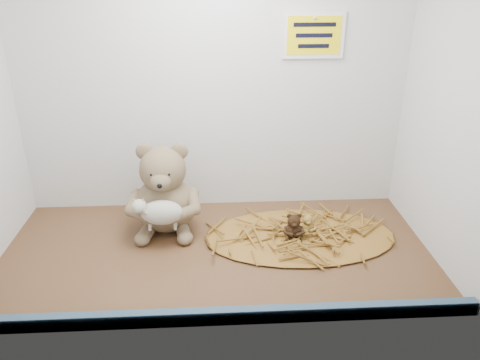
{
  "coord_description": "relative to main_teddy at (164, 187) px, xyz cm",
  "views": [
    {
      "loc": [
        0.25,
        -111.79,
        73.44
      ],
      "look_at": [
        6.84,
        4.33,
        20.16
      ],
      "focal_mm": 35.0,
      "sensor_mm": 36.0,
      "label": 1
    }
  ],
  "objects": [
    {
      "name": "wall_sign",
      "position": [
        45.12,
        14.96,
        41.26
      ],
      "size": [
        16.0,
        1.2,
        11.0
      ],
      "primitive_type": "cube",
      "color": "yellow",
      "rests_on": "back_wall"
    },
    {
      "name": "alcove_shell",
      "position": [
        15.12,
        -5.44,
        31.26
      ],
      "size": [
        120.4,
        60.2,
        90.4
      ],
      "color": "#3B2314",
      "rests_on": "ground"
    },
    {
      "name": "main_teddy",
      "position": [
        0.0,
        0.0,
        0.0
      ],
      "size": [
        22.5,
        23.71,
        27.48
      ],
      "primitive_type": null,
      "rotation": [
        0.0,
        0.0,
        -0.01
      ],
      "color": "#7D684D",
      "rests_on": "shelf_floor"
    },
    {
      "name": "mini_teddy_tan",
      "position": [
        42.19,
        -7.01,
        -9.48
      ],
      "size": [
        5.12,
        5.4,
        6.34
      ],
      "primitive_type": null,
      "rotation": [
        0.0,
        0.0,
        0.0
      ],
      "color": "olive",
      "rests_on": "straw_bed"
    },
    {
      "name": "mini_teddy_brown",
      "position": [
        37.66,
        -9.32,
        -8.77
      ],
      "size": [
        6.73,
        7.05,
        7.75
      ],
      "primitive_type": null,
      "rotation": [
        0.0,
        0.0,
        -0.07
      ],
      "color": "black",
      "rests_on": "straw_bed"
    },
    {
      "name": "front_rail",
      "position": [
        15.12,
        -43.24,
        -11.94
      ],
      "size": [
        119.28,
        2.2,
        3.6
      ],
      "primitive_type": "cube",
      "color": "#39516E",
      "rests_on": "shelf_floor"
    },
    {
      "name": "straw_bed",
      "position": [
        39.92,
        -8.16,
        -13.19
      ],
      "size": [
        56.65,
        32.9,
        1.1
      ],
      "primitive_type": "ellipsoid",
      "color": "brown",
      "rests_on": "shelf_floor"
    },
    {
      "name": "toy_lamb",
      "position": [
        0.0,
        -9.85,
        -3.2
      ],
      "size": [
        15.35,
        9.37,
        9.92
      ],
      "primitive_type": null,
      "color": "beige",
      "rests_on": "main_teddy"
    }
  ]
}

